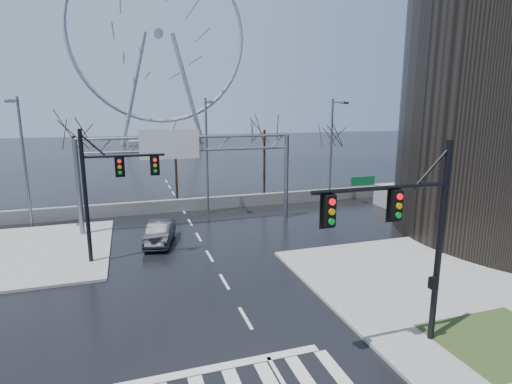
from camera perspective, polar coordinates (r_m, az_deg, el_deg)
name	(u,v)px	position (r m, az deg, el deg)	size (l,w,h in m)	color
ground	(245,318)	(18.55, -1.52, -17.55)	(260.00, 260.00, 0.00)	black
sidewalk_right_ext	(405,272)	(24.48, 20.51, -10.60)	(12.00, 10.00, 0.15)	gray
sidewalk_far	(28,253)	(29.68, -29.81, -7.52)	(10.00, 12.00, 0.15)	gray
grass_strip	(500,340)	(19.33, 31.53, -17.61)	(5.00, 4.00, 0.02)	#283817
barrier_wall	(183,205)	(36.82, -10.37, -1.83)	(52.00, 0.50, 1.10)	slate
signal_mast_near	(412,227)	(15.59, 21.38, -4.72)	(5.52, 0.41, 8.00)	black
signal_mast_far	(105,183)	(24.89, -20.73, 1.17)	(4.72, 0.41, 8.00)	black
sign_gantry	(185,161)	(31.01, -10.11, 4.36)	(16.36, 0.40, 7.60)	slate
streetlight_left	(22,153)	(34.65, -30.40, 4.87)	(0.50, 2.55, 10.00)	slate
streetlight_mid	(207,147)	(34.46, -6.97, 6.36)	(0.50, 2.55, 10.00)	slate
streetlight_right	(333,144)	(38.58, 10.93, 6.81)	(0.50, 2.55, 10.00)	slate
tree_left	(74,144)	(39.40, -24.53, 6.19)	(3.75, 3.75, 7.50)	black
tree_center	(175,149)	(40.47, -11.47, 5.99)	(3.25, 3.25, 6.50)	black
tree_right	(264,137)	(41.40, 1.21, 7.80)	(3.90, 3.90, 7.80)	black
tree_far_right	(331,143)	(45.16, 10.70, 6.91)	(3.40, 3.40, 6.80)	black
ferris_wheel	(159,41)	(112.24, -13.70, 20.19)	(45.00, 6.00, 50.91)	gray
car	(160,233)	(28.29, -13.56, -5.70)	(1.59, 4.56, 1.50)	black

